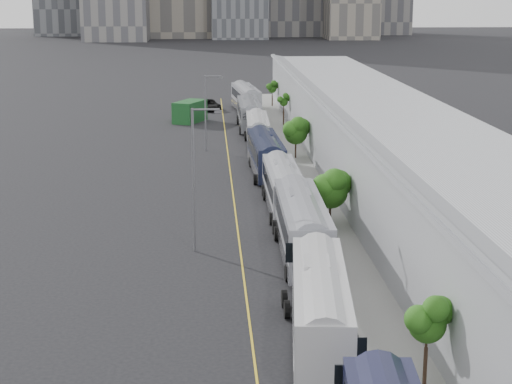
{
  "coord_description": "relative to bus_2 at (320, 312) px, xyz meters",
  "views": [
    {
      "loc": [
        -3.56,
        -4.52,
        17.4
      ],
      "look_at": [
        -0.16,
        56.01,
        3.0
      ],
      "focal_mm": 60.0,
      "sensor_mm": 36.0,
      "label": 1
    }
  ],
  "objects": [
    {
      "name": "sidewalk",
      "position": [
        7.11,
        19.52,
        -1.58
      ],
      "size": [
        10.0,
        170.0,
        0.12
      ],
      "primitive_type": "cube",
      "color": "gray",
      "rests_on": "ground"
    },
    {
      "name": "lane_line",
      "position": [
        -3.39,
        19.52,
        -1.63
      ],
      "size": [
        0.12,
        160.0,
        0.02
      ],
      "primitive_type": "cube",
      "color": "gold",
      "rests_on": "ground"
    },
    {
      "name": "depot",
      "position": [
        11.1,
        19.52,
        1.87
      ],
      "size": [
        12.45,
        160.4,
        7.2
      ],
      "color": "gray",
      "rests_on": "ground"
    },
    {
      "name": "bus_2",
      "position": [
        0.0,
        0.0,
        0.0
      ],
      "size": [
        3.9,
        13.48,
        3.89
      ],
      "rotation": [
        0.0,
        0.0,
        -0.09
      ],
      "color": "#BABABC",
      "rests_on": "ground"
    },
    {
      "name": "bus_3",
      "position": [
        0.66,
        14.44,
        0.09
      ],
      "size": [
        3.1,
        14.06,
        4.1
      ],
      "rotation": [
        0.0,
        0.0,
        -0.02
      ],
      "color": "gray",
      "rests_on": "ground"
    },
    {
      "name": "bus_4",
      "position": [
        0.49,
        26.84,
        -0.08
      ],
      "size": [
        2.83,
        12.66,
        3.7
      ],
      "rotation": [
        0.0,
        0.0,
        -0.0
      ],
      "color": "#A5A7AF",
      "rests_on": "ground"
    },
    {
      "name": "bus_5",
      "position": [
        0.03,
        40.67,
        -0.05
      ],
      "size": [
        2.98,
        13.0,
        3.78
      ],
      "rotation": [
        0.0,
        0.0,
        0.03
      ],
      "color": "#161B32",
      "rests_on": "ground"
    },
    {
      "name": "bus_6",
      "position": [
        0.11,
        56.05,
        -0.16
      ],
      "size": [
        2.81,
        12.09,
        3.51
      ],
      "rotation": [
        0.0,
        0.0,
        -0.03
      ],
      "color": "silver",
      "rests_on": "ground"
    },
    {
      "name": "bus_7",
      "position": [
        -0.23,
        68.44,
        -0.04
      ],
      "size": [
        2.89,
        12.97,
        3.79
      ],
      "rotation": [
        0.0,
        0.0,
        0.0
      ],
      "color": "slate",
      "rests_on": "ground"
    },
    {
      "name": "bus_8",
      "position": [
        0.02,
        83.61,
        0.02
      ],
      "size": [
        3.89,
        13.62,
        3.93
      ],
      "rotation": [
        0.0,
        0.0,
        0.09
      ],
      "color": "#9A9BA3",
      "rests_on": "ground"
    },
    {
      "name": "tree_1",
      "position": [
        4.06,
        -5.24,
        1.63
      ],
      "size": [
        1.7,
        1.7,
        4.15
      ],
      "color": "black",
      "rests_on": "ground"
    },
    {
      "name": "tree_2",
      "position": [
        3.59,
        21.69,
        1.48
      ],
      "size": [
        2.64,
        2.64,
        4.45
      ],
      "color": "black",
      "rests_on": "ground"
    },
    {
      "name": "tree_3",
      "position": [
        3.67,
        48.06,
        1.51
      ],
      "size": [
        2.48,
        2.48,
        4.41
      ],
      "color": "black",
      "rests_on": "ground"
    },
    {
      "name": "tree_4",
      "position": [
        4.36,
        70.5,
        1.51
      ],
      "size": [
        1.09,
        1.09,
        3.82
      ],
      "color": "black",
      "rests_on": "ground"
    },
    {
      "name": "tree_5",
      "position": [
        4.26,
        89.12,
        1.23
      ],
      "size": [
        1.29,
        1.29,
        3.57
      ],
      "color": "black",
      "rests_on": "ground"
    },
    {
      "name": "street_lamp_near",
      "position": [
        -6.33,
        15.87,
        3.97
      ],
      "size": [
        2.04,
        0.22,
        9.82
      ],
      "color": "#59595E",
      "rests_on": "ground"
    },
    {
      "name": "street_lamp_far",
      "position": [
        -5.58,
        53.27,
        3.19
      ],
      "size": [
        2.04,
        0.22,
        8.3
      ],
      "color": "#59595E",
      "rests_on": "ground"
    },
    {
      "name": "shipping_container",
      "position": [
        -7.94,
        74.4,
        -0.22
      ],
      "size": [
        4.74,
        6.21,
        2.83
      ],
      "primitive_type": "cube",
      "rotation": [
        0.0,
        0.0,
        -0.43
      ],
      "color": "#14431C",
      "rests_on": "ground"
    },
    {
      "name": "suv",
      "position": [
        -5.29,
        85.79,
        -0.85
      ],
      "size": [
        3.79,
        6.12,
        1.58
      ],
      "primitive_type": "imported",
      "rotation": [
        0.0,
        0.0,
        0.22
      ],
      "color": "black",
      "rests_on": "ground"
    }
  ]
}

